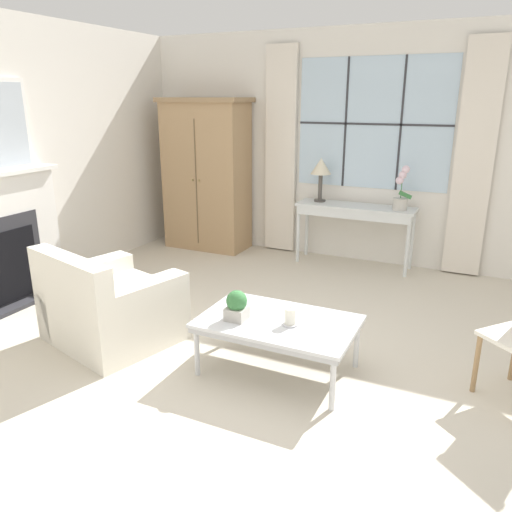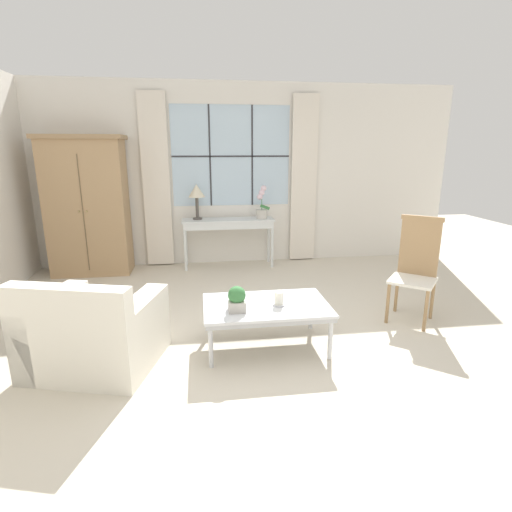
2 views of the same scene
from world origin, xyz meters
name	(u,v)px [view 1 (image 1 of 2)]	position (x,y,z in m)	size (l,w,h in m)	color
ground_plane	(270,369)	(0.00, 0.00, 0.00)	(14.00, 14.00, 0.00)	beige
wall_back_windowed	(372,149)	(0.00, 3.02, 1.40)	(7.20, 0.14, 2.80)	silver
wall_left	(28,158)	(-3.03, 0.60, 1.40)	(0.06, 7.20, 2.80)	silver
armoire	(207,175)	(-2.12, 2.68, 1.01)	(1.18, 0.60, 2.00)	tan
console_table	(355,213)	(-0.08, 2.74, 0.67)	(1.42, 0.40, 0.76)	silver
table_lamp	(321,169)	(-0.55, 2.79, 1.17)	(0.25, 0.25, 0.54)	#4C4742
potted_orchid	(401,193)	(0.44, 2.71, 0.95)	(0.21, 0.16, 0.51)	#BCB7AD
armchair_upholstered	(110,309)	(-1.43, -0.13, 0.29)	(1.19, 1.12, 0.83)	silver
coffee_table	(278,325)	(0.06, 0.00, 0.39)	(1.15, 0.73, 0.43)	silver
potted_plant_small	(237,305)	(-0.22, -0.12, 0.54)	(0.16, 0.16, 0.23)	#BCB7AD
pillar_candle	(290,317)	(0.18, -0.04, 0.49)	(0.12, 0.12, 0.14)	silver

